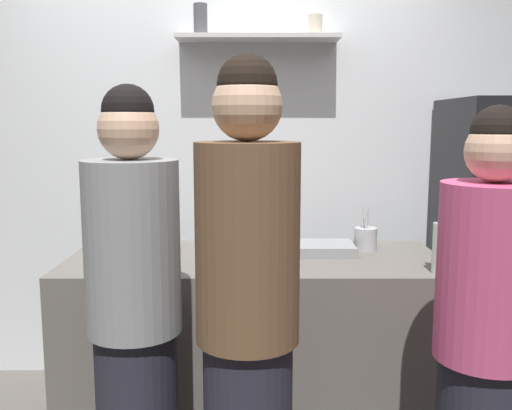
{
  "coord_description": "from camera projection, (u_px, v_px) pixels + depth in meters",
  "views": [
    {
      "loc": [
        0.23,
        -2.13,
        1.53
      ],
      "look_at": [
        0.22,
        0.48,
        1.15
      ],
      "focal_mm": 39.55,
      "sensor_mm": 36.0,
      "label": 1
    }
  ],
  "objects": [
    {
      "name": "person_grey_hoodie",
      "position": [
        136.0,
        320.0,
        2.04
      ],
      "size": [
        0.34,
        0.34,
        1.67
      ],
      "rotation": [
        0.0,
        0.0,
        4.72
      ],
      "color": "#262633",
      "rests_on": "ground"
    },
    {
      "name": "utensil_holder",
      "position": [
        367.0,
        238.0,
        2.82
      ],
      "size": [
        0.11,
        0.11,
        0.22
      ],
      "color": "#B2B2B7",
      "rests_on": "counter"
    },
    {
      "name": "refrigerator",
      "position": [
        502.0,
        254.0,
        3.05
      ],
      "size": [
        0.6,
        0.68,
        1.66
      ],
      "color": "black",
      "rests_on": "ground"
    },
    {
      "name": "person_pink_top",
      "position": [
        486.0,
        349.0,
        1.89
      ],
      "size": [
        0.34,
        0.34,
        1.59
      ],
      "rotation": [
        0.0,
        0.0,
        3.32
      ],
      "color": "#262633",
      "rests_on": "ground"
    },
    {
      "name": "person_brown_jacket",
      "position": [
        249.0,
        325.0,
        1.86
      ],
      "size": [
        0.34,
        0.34,
        1.75
      ],
      "rotation": [
        0.0,
        0.0,
        4.99
      ],
      "color": "#262633",
      "rests_on": "ground"
    },
    {
      "name": "wine_bottle_green_glass",
      "position": [
        109.0,
        221.0,
        2.97
      ],
      "size": [
        0.08,
        0.08,
        0.32
      ],
      "color": "#19471E",
      "rests_on": "counter"
    },
    {
      "name": "counter",
      "position": [
        256.0,
        347.0,
        2.74
      ],
      "size": [
        1.77,
        0.75,
        0.9
      ],
      "primitive_type": "cube",
      "color": "#66605B",
      "rests_on": "ground"
    },
    {
      "name": "back_wall_assembly",
      "position": [
        219.0,
        161.0,
        3.38
      ],
      "size": [
        4.8,
        0.32,
        2.6
      ],
      "color": "white",
      "rests_on": "ground"
    },
    {
      "name": "wine_bottle_amber_glass",
      "position": [
        168.0,
        228.0,
        2.84
      ],
      "size": [
        0.07,
        0.07,
        0.3
      ],
      "color": "#472814",
      "rests_on": "counter"
    },
    {
      "name": "baking_pan",
      "position": [
        320.0,
        248.0,
        2.74
      ],
      "size": [
        0.34,
        0.24,
        0.05
      ],
      "primitive_type": "cube",
      "color": "gray",
      "rests_on": "counter"
    },
    {
      "name": "wine_bottle_pale_glass",
      "position": [
        441.0,
        245.0,
        2.37
      ],
      "size": [
        0.06,
        0.06,
        0.33
      ],
      "color": "#B2BFB2",
      "rests_on": "counter"
    },
    {
      "name": "water_bottle_plastic",
      "position": [
        145.0,
        231.0,
        2.7
      ],
      "size": [
        0.08,
        0.08,
        0.26
      ],
      "color": "silver",
      "rests_on": "counter"
    }
  ]
}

